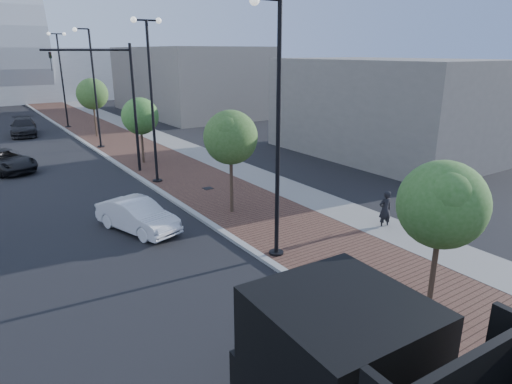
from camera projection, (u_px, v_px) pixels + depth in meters
sidewalk at (114, 133)px, 42.42m from camera, size 7.00×140.00×0.12m
concrete_strip at (142, 130)px, 43.85m from camera, size 2.40×140.00×0.13m
curb at (76, 137)px, 40.56m from camera, size 0.30×140.00×0.14m
white_sedan at (137, 216)px, 19.39m from camera, size 2.72×4.47×1.39m
dark_car_mid at (4, 161)px, 29.06m from camera, size 4.02×5.60×1.42m
dark_car_far at (24, 127)px, 41.54m from camera, size 2.86×5.59×1.55m
pedestrian at (385, 210)px, 19.62m from camera, size 0.71×0.54×1.74m
streetlight_1 at (275, 146)px, 15.77m from camera, size 1.44×0.56×9.21m
streetlight_2 at (152, 101)px, 25.19m from camera, size 1.72×0.56×9.28m
streetlight_3 at (94, 94)px, 34.78m from camera, size 1.44×0.56×9.21m
streetlight_4 at (62, 80)px, 44.20m from camera, size 1.72×0.56×9.28m
traffic_mast at (119, 95)px, 27.04m from camera, size 5.09×0.20×8.00m
tree_0 at (442, 205)px, 11.87m from camera, size 2.42×2.38×4.84m
tree_1 at (231, 137)px, 20.55m from camera, size 2.54×2.52×5.01m
tree_2 at (141, 116)px, 30.18m from camera, size 2.52×2.49×4.58m
tree_3 at (93, 94)px, 39.51m from camera, size 2.74×2.74×5.28m
commercial_block_ne at (187, 81)px, 55.78m from camera, size 12.00×22.00×8.00m
commercial_block_e at (385, 108)px, 33.24m from camera, size 10.00×16.00×7.00m
utility_cover_1 at (347, 261)px, 16.48m from camera, size 0.50×0.50×0.02m
utility_cover_2 at (208, 188)px, 25.19m from camera, size 0.50×0.50×0.02m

